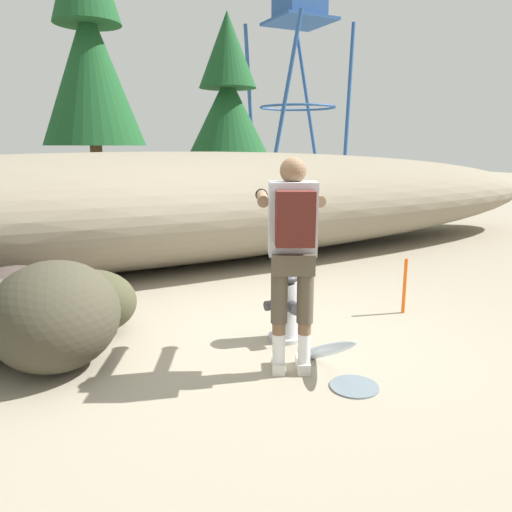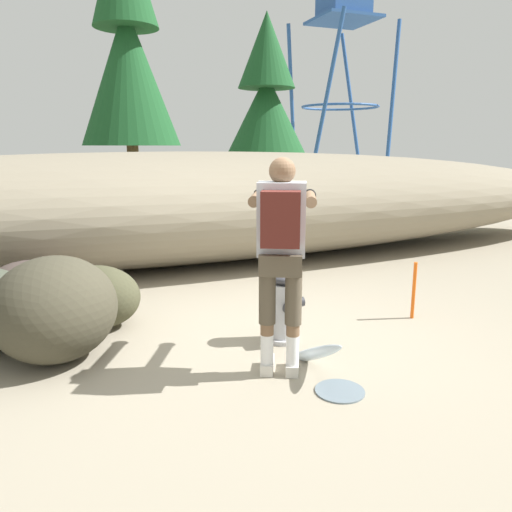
{
  "view_description": "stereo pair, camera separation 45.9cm",
  "coord_description": "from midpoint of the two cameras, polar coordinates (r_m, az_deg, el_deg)",
  "views": [
    {
      "loc": [
        -1.95,
        -3.64,
        1.76
      ],
      "look_at": [
        0.05,
        0.37,
        0.75
      ],
      "focal_mm": 34.29,
      "sensor_mm": 36.0,
      "label": 1
    },
    {
      "loc": [
        -1.53,
        -3.82,
        1.76
      ],
      "look_at": [
        0.05,
        0.37,
        0.75
      ],
      "focal_mm": 34.29,
      "sensor_mm": 36.0,
      "label": 2
    }
  ],
  "objects": [
    {
      "name": "ground_plane",
      "position": [
        4.49,
        4.04,
        -10.71
      ],
      "size": [
        56.0,
        56.0,
        0.04
      ],
      "primitive_type": "cube",
      "color": "gray"
    },
    {
      "name": "dirt_embankment",
      "position": [
        7.61,
        -7.36,
        5.67
      ],
      "size": [
        16.15,
        3.2,
        1.68
      ],
      "primitive_type": "ellipsoid",
      "color": "gray",
      "rests_on": "ground_plane"
    },
    {
      "name": "fire_hydrant",
      "position": [
        4.5,
        6.12,
        -6.08
      ],
      "size": [
        0.41,
        0.36,
        0.69
      ],
      "color": "#B2B2B7",
      "rests_on": "ground_plane"
    },
    {
      "name": "hydrant_water_jet",
      "position": [
        4.04,
        10.34,
        -11.75
      ],
      "size": [
        0.37,
        1.09,
        0.56
      ],
      "color": "silver",
      "rests_on": "ground_plane"
    },
    {
      "name": "utility_worker",
      "position": [
        3.72,
        6.51,
        1.88
      ],
      "size": [
        0.78,
        1.04,
        1.68
      ],
      "rotation": [
        0.0,
        0.0,
        1.12
      ],
      "color": "beige",
      "rests_on": "ground_plane"
    },
    {
      "name": "boulder_large",
      "position": [
        4.31,
        -19.65,
        -5.89
      ],
      "size": [
        1.44,
        1.44,
        0.88
      ],
      "primitive_type": "ellipsoid",
      "rotation": [
        0.0,
        0.0,
        0.8
      ],
      "color": "#3E3B2C",
      "rests_on": "ground_plane"
    },
    {
      "name": "boulder_mid",
      "position": [
        5.0,
        -15.53,
        -4.64
      ],
      "size": [
        1.07,
        1.0,
        0.62
      ],
      "primitive_type": "ellipsoid",
      "rotation": [
        0.0,
        0.0,
        2.64
      ],
      "color": "#40402B",
      "rests_on": "ground_plane"
    },
    {
      "name": "boulder_outlier",
      "position": [
        5.63,
        -22.84,
        -3.47
      ],
      "size": [
        1.11,
        1.09,
        0.58
      ],
      "primitive_type": "ellipsoid",
      "rotation": [
        0.0,
        0.0,
        0.29
      ],
      "color": "#443834",
      "rests_on": "ground_plane"
    },
    {
      "name": "pine_tree_left",
      "position": [
        12.87,
        -13.74,
        22.43
      ],
      "size": [
        2.37,
        2.37,
        7.17
      ],
      "color": "#47331E",
      "rests_on": "ground_plane"
    },
    {
      "name": "pine_tree_center",
      "position": [
        17.07,
        2.04,
        17.62
      ],
      "size": [
        2.94,
        2.94,
        6.01
      ],
      "color": "#47331E",
      "rests_on": "ground_plane"
    },
    {
      "name": "watchtower",
      "position": [
        22.8,
        10.85,
        27.12
      ],
      "size": [
        4.16,
        4.16,
        9.74
      ],
      "color": "#285193",
      "rests_on": "ground_plane"
    },
    {
      "name": "survey_stake",
      "position": [
        5.39,
        20.29,
        -3.83
      ],
      "size": [
        0.04,
        0.04,
        0.6
      ],
      "primitive_type": "cylinder",
      "color": "#E55914",
      "rests_on": "ground_plane"
    }
  ]
}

